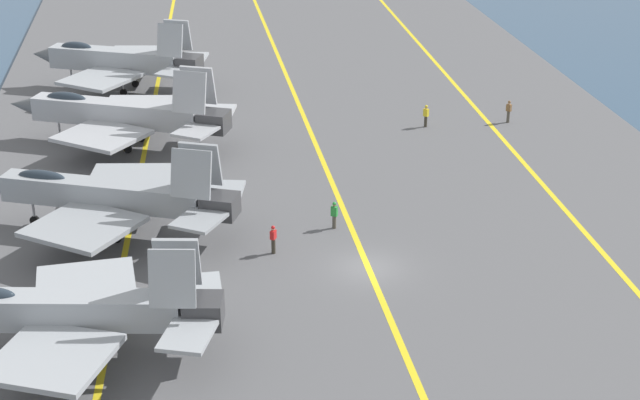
{
  "coord_description": "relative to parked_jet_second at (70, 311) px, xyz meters",
  "views": [
    {
      "loc": [
        -47.75,
        10.14,
        26.26
      ],
      "look_at": [
        4.11,
        2.1,
        2.9
      ],
      "focal_mm": 55.0,
      "sensor_mm": 36.0,
      "label": 1
    }
  ],
  "objects": [
    {
      "name": "parked_jet_fifth",
      "position": [
        42.23,
        -0.84,
        0.14
      ],
      "size": [
        13.66,
        15.57,
        6.38
      ],
      "color": "#9EA3A8",
      "rests_on": "carrier_deck"
    },
    {
      "name": "parked_jet_fourth",
      "position": [
        28.43,
        -1.49,
        -0.02
      ],
      "size": [
        12.54,
        17.15,
        6.35
      ],
      "color": "#A8AAAF",
      "rests_on": "carrier_deck"
    },
    {
      "name": "parked_jet_second",
      "position": [
        0.0,
        0.0,
        0.0
      ],
      "size": [
        12.22,
        15.19,
        6.08
      ],
      "color": "#9EA3A8",
      "rests_on": "carrier_deck"
    },
    {
      "name": "deck_stripe_edge_line",
      "position": [
        6.82,
        -1.8,
        -2.57
      ],
      "size": [
        172.73,
        10.74,
        0.01
      ],
      "primitive_type": "cube",
      "rotation": [
        0.0,
        0.0,
        -0.06
      ],
      "color": "yellow",
      "rests_on": "carrier_deck"
    },
    {
      "name": "deck_stripe_foul_line",
      "position": [
        6.82,
        -29.42,
        -2.57
      ],
      "size": [
        173.0,
        3.49,
        0.01
      ],
      "primitive_type": "cube",
      "rotation": [
        0.0,
        0.0,
        -0.02
      ],
      "color": "yellow",
      "rests_on": "carrier_deck"
    },
    {
      "name": "crew_yellow_vest",
      "position": [
        29.14,
        -24.67,
        -1.6
      ],
      "size": [
        0.46,
        0.44,
        1.78
      ],
      "color": "#383328",
      "rests_on": "carrier_deck"
    },
    {
      "name": "crew_green_vest",
      "position": [
        12.18,
        -14.58,
        -1.62
      ],
      "size": [
        0.42,
        0.46,
        1.75
      ],
      "color": "#4C473D",
      "rests_on": "carrier_deck"
    },
    {
      "name": "deck_stripe_centerline",
      "position": [
        6.82,
        -15.61,
        -2.57
      ],
      "size": [
        173.02,
        0.36,
        0.01
      ],
      "primitive_type": "cube",
      "color": "yellow",
      "rests_on": "carrier_deck"
    },
    {
      "name": "crew_red_vest",
      "position": [
        9.4,
        -10.55,
        -1.61
      ],
      "size": [
        0.46,
        0.42,
        1.76
      ],
      "color": "#383328",
      "rests_on": "carrier_deck"
    },
    {
      "name": "carrier_deck",
      "position": [
        6.82,
        -15.61,
        -2.78
      ],
      "size": [
        192.25,
        50.23,
        0.4
      ],
      "primitive_type": "cube",
      "color": "#565659",
      "rests_on": "ground"
    },
    {
      "name": "crew_brown_vest",
      "position": [
        29.14,
        -31.36,
        -1.59
      ],
      "size": [
        0.46,
        0.44,
        1.8
      ],
      "color": "#4C473D",
      "rests_on": "carrier_deck"
    },
    {
      "name": "ground_plane",
      "position": [
        6.82,
        -15.61,
        -2.98
      ],
      "size": [
        2000.0,
        2000.0,
        0.0
      ],
      "primitive_type": "plane",
      "color": "#334C66"
    },
    {
      "name": "parked_jet_third",
      "position": [
        13.54,
        -1.22,
        -0.06
      ],
      "size": [
        12.95,
        16.73,
        6.1
      ],
      "color": "#93999E",
      "rests_on": "carrier_deck"
    }
  ]
}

